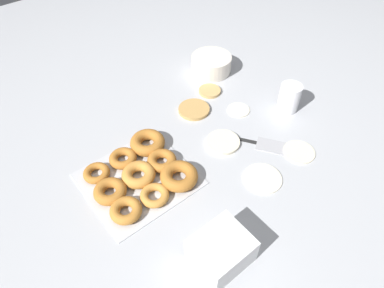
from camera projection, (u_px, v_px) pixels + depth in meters
The scene contains 12 objects.
ground_plane at pixel (212, 145), 1.14m from camera, with size 3.00×3.00×0.00m, color #B2B5BA.
pancake_0 at pixel (263, 178), 1.04m from camera, with size 0.12×0.12×0.01m, color silver.
pancake_1 at pixel (239, 109), 1.26m from camera, with size 0.08×0.08×0.01m, color silver.
pancake_2 at pixel (299, 151), 1.11m from camera, with size 0.10×0.10×0.01m, color beige.
pancake_3 at pixel (194, 109), 1.25m from camera, with size 0.11×0.11×0.01m, color tan.
pancake_4 at pixel (223, 142), 1.14m from camera, with size 0.11×0.11×0.01m, color beige.
pancake_5 at pixel (210, 91), 1.33m from camera, with size 0.08×0.08×0.01m, color tan.
donut_tray at pixel (142, 173), 1.03m from camera, with size 0.29×0.31×0.04m.
batter_bowl at pixel (211, 64), 1.41m from camera, with size 0.16×0.16×0.07m.
container_stack at pixel (221, 250), 0.84m from camera, with size 0.12×0.14×0.09m.
paper_cup at pixel (289, 98), 1.23m from camera, with size 0.08×0.08×0.10m.
spatula at pixel (265, 144), 1.14m from camera, with size 0.21×0.16×0.01m.
Camera 1 is at (0.56, -0.54, 0.83)m, focal length 32.00 mm.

